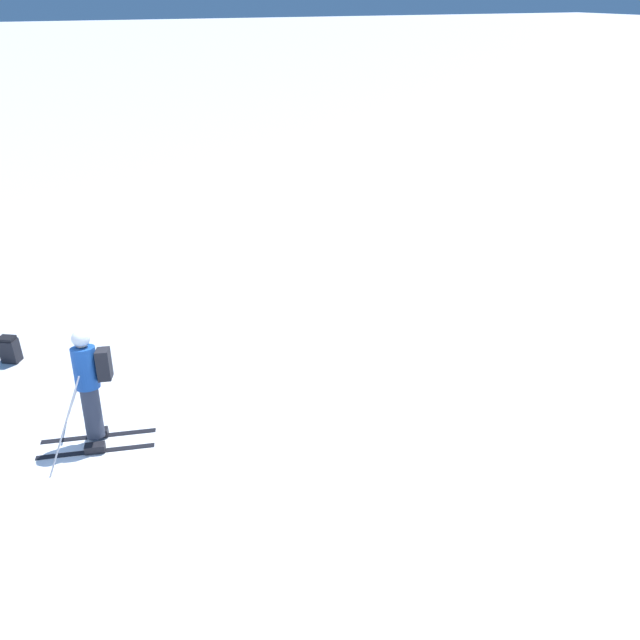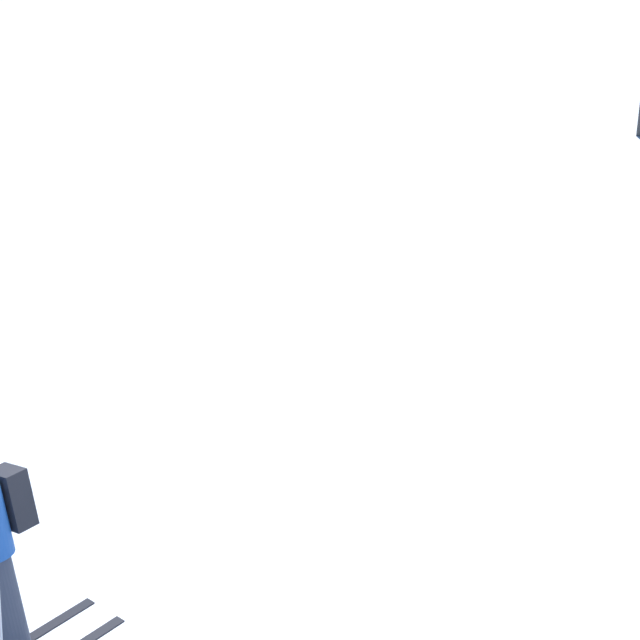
# 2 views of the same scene
# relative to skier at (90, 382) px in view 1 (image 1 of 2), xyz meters

# --- Properties ---
(ground_plane) EXTENTS (300.00, 300.00, 0.00)m
(ground_plane) POSITION_rel_skier_xyz_m (0.56, -0.07, -0.99)
(ground_plane) COLOR white
(skier) EXTENTS (1.26, 1.73, 1.79)m
(skier) POSITION_rel_skier_xyz_m (0.00, 0.00, 0.00)
(skier) COLOR black
(skier) RESTS_ON ground
(spare_backpack) EXTENTS (0.34, 0.37, 0.50)m
(spare_backpack) POSITION_rel_skier_xyz_m (-2.88, -1.24, -0.74)
(spare_backpack) COLOR black
(spare_backpack) RESTS_ON ground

